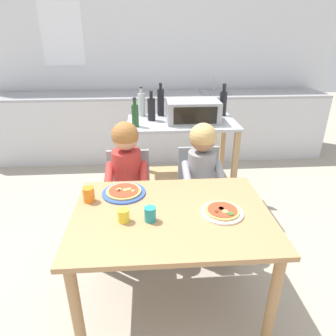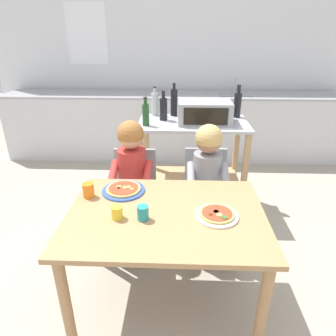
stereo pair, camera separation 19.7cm
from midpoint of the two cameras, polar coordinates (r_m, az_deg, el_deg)
name	(u,v)px [view 1 (the left image)]	position (r m, az deg, el deg)	size (l,w,h in m)	color
ground_plane	(162,208)	(3.19, -2.93, -7.57)	(12.12, 12.12, 0.00)	#A89E8C
back_wall_tiled	(154,57)	(4.59, -3.96, 20.26)	(5.23, 0.13, 2.70)	silver
kitchen_counter	(156,126)	(4.35, -3.51, 7.97)	(4.70, 0.60, 1.10)	silver
kitchen_island_cart	(181,151)	(2.98, 0.63, 3.14)	(1.03, 0.58, 0.91)	#B7BABF
toaster_oven	(193,111)	(2.85, 2.72, 10.68)	(0.48, 0.33, 0.20)	#999BA0
bottle_squat_spirits	(161,102)	(3.06, -3.28, 12.37)	(0.07, 0.07, 0.32)	black
bottle_clear_vinegar	(151,109)	(2.90, -5.15, 11.11)	(0.07, 0.07, 0.28)	black
bottle_dark_olive_oil	(223,102)	(3.10, 8.58, 12.15)	(0.07, 0.07, 0.31)	black
bottle_brown_beer	(135,115)	(2.73, -8.35, 9.92)	(0.06, 0.06, 0.26)	#1E4723
bottle_tall_green_wine	(142,104)	(3.07, -6.90, 11.90)	(0.07, 0.07, 0.28)	#ADB7B2
dining_table	(171,228)	(1.84, -2.46, -11.35)	(1.16, 0.84, 0.73)	#AD7F51
dining_chair_left	(129,193)	(2.52, -9.60, -4.78)	(0.36, 0.36, 0.81)	gray
dining_chair_right	(199,189)	(2.55, 3.70, -4.00)	(0.36, 0.36, 0.81)	gray
child_in_red_shirt	(127,175)	(2.31, -10.22, -1.35)	(0.32, 0.42, 1.08)	#424C6B
child_in_grey_shirt	(203,172)	(2.35, 4.20, -0.79)	(0.32, 0.42, 1.05)	#424C6B
pizza_plate_blue_rimmed	(124,192)	(2.00, -11.18, -4.56)	(0.28, 0.28, 0.03)	#3356B7
pizza_plate_white	(222,212)	(1.78, 7.10, -8.28)	(0.25, 0.25, 0.03)	white
drinking_cup_yellow	(124,215)	(1.72, -11.72, -8.87)	(0.07, 0.07, 0.08)	yellow
drinking_cup_orange	(89,194)	(1.96, -17.62, -4.88)	(0.07, 0.07, 0.09)	orange
drinking_cup_teal	(150,214)	(1.70, -6.77, -8.76)	(0.07, 0.07, 0.08)	teal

